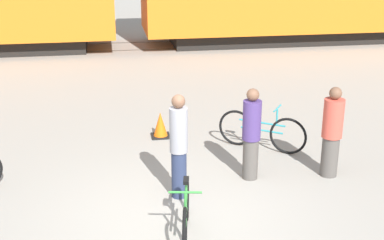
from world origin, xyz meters
name	(u,v)px	position (x,y,z in m)	size (l,w,h in m)	color
ground_plane	(175,214)	(0.00, 0.00, 0.00)	(80.00, 80.00, 0.00)	gray
rail_near	(131,50)	(0.00, 12.21, 0.01)	(39.90, 0.07, 0.01)	#4C4238
rail_far	(129,43)	(0.00, 13.65, 0.01)	(39.90, 0.07, 0.01)	#4C4238
bicycle_teal	(262,131)	(2.07, 2.32, 0.40)	(1.55, 1.09, 0.94)	black
bicycle_green	(186,213)	(0.08, -0.65, 0.36)	(0.46, 1.63, 0.85)	black
person_in_grey	(179,146)	(0.15, 0.57, 0.91)	(0.30, 0.30, 1.78)	#283351
person_in_red	(332,132)	(2.94, 0.95, 0.83)	(0.36, 0.36, 1.67)	#514C47
person_in_purple	(251,134)	(1.50, 1.06, 0.84)	(0.32, 0.32, 1.67)	#514C47
traffic_cone	(160,125)	(0.13, 3.35, 0.25)	(0.40, 0.40, 0.55)	black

